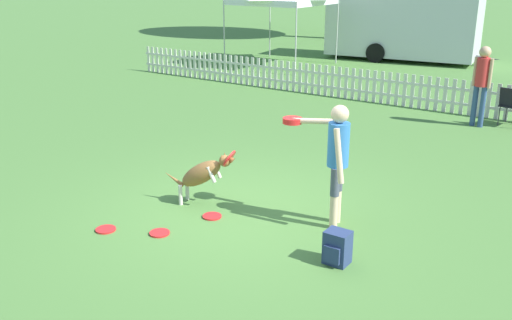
# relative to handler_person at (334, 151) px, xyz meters

# --- Properties ---
(ground_plane) EXTENTS (240.00, 240.00, 0.00)m
(ground_plane) POSITION_rel_handler_person_xyz_m (-1.19, -0.34, -1.05)
(ground_plane) COLOR #4C7A38
(handler_person) EXTENTS (1.08, 0.46, 1.66)m
(handler_person) POSITION_rel_handler_person_xyz_m (0.00, 0.00, 0.00)
(handler_person) COLOR beige
(handler_person) RESTS_ON ground_plane
(leaping_dog) EXTENTS (1.15, 0.50, 0.89)m
(leaping_dog) POSITION_rel_handler_person_xyz_m (-1.84, -0.49, -0.55)
(leaping_dog) COLOR olive
(leaping_dog) RESTS_ON ground_plane
(frisbee_near_handler) EXTENTS (0.27, 0.27, 0.02)m
(frisbee_near_handler) POSITION_rel_handler_person_xyz_m (-2.37, -1.88, -1.04)
(frisbee_near_handler) COLOR red
(frisbee_near_handler) RESTS_ON ground_plane
(frisbee_near_dog) EXTENTS (0.27, 0.27, 0.02)m
(frisbee_near_dog) POSITION_rel_handler_person_xyz_m (-1.71, -1.55, -1.04)
(frisbee_near_dog) COLOR red
(frisbee_near_dog) RESTS_ON ground_plane
(frisbee_midfield) EXTENTS (0.27, 0.27, 0.02)m
(frisbee_midfield) POSITION_rel_handler_person_xyz_m (-1.47, -0.75, -1.04)
(frisbee_midfield) COLOR red
(frisbee_midfield) RESTS_ON ground_plane
(backpack_on_grass) EXTENTS (0.29, 0.28, 0.41)m
(backpack_on_grass) POSITION_rel_handler_person_xyz_m (0.55, -0.93, -0.85)
(backpack_on_grass) COLOR navy
(backpack_on_grass) RESTS_ON ground_plane
(picket_fence) EXTENTS (18.75, 0.04, 0.81)m
(picket_fence) POSITION_rel_handler_person_xyz_m (-1.19, 7.13, -0.64)
(picket_fence) COLOR silver
(picket_fence) RESTS_ON ground_plane
(folding_chair_blue_left) EXTENTS (0.55, 0.57, 0.86)m
(folding_chair_blue_left) POSITION_rel_handler_person_xyz_m (0.90, 6.64, -0.53)
(folding_chair_blue_left) COLOR #333338
(folding_chair_blue_left) RESTS_ON ground_plane
(spectator_standing) EXTENTS (0.41, 0.27, 1.73)m
(spectator_standing) POSITION_rel_handler_person_xyz_m (0.30, 6.25, 0.01)
(spectator_standing) COLOR #334C7A
(spectator_standing) RESTS_ON ground_plane
(equipment_trailer) EXTENTS (6.19, 2.63, 2.61)m
(equipment_trailer) POSITION_rel_handler_person_xyz_m (-4.50, 14.20, 0.32)
(equipment_trailer) COLOR silver
(equipment_trailer) RESTS_ON ground_plane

